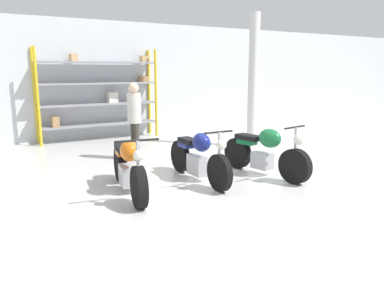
{
  "coord_description": "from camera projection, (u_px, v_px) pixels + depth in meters",
  "views": [
    {
      "loc": [
        -3.49,
        -5.77,
        2.11
      ],
      "look_at": [
        0.0,
        0.4,
        0.7
      ],
      "focal_mm": 35.0,
      "sensor_mm": 36.0,
      "label": 1
    }
  ],
  "objects": [
    {
      "name": "person_browsing",
      "position": [
        134.0,
        114.0,
        8.75
      ],
      "size": [
        0.33,
        0.33,
        1.82
      ],
      "rotation": [
        0.0,
        0.0,
        3.18
      ],
      "color": "#38332D",
      "rests_on": "ground_plane"
    },
    {
      "name": "back_wall",
      "position": [
        105.0,
        80.0,
        11.73
      ],
      "size": [
        30.0,
        0.08,
        3.6
      ],
      "color": "silver",
      "rests_on": "ground_plane"
    },
    {
      "name": "support_pillar",
      "position": [
        253.0,
        81.0,
        10.16
      ],
      "size": [
        0.28,
        0.28,
        3.6
      ],
      "color": "silver",
      "rests_on": "ground_plane"
    },
    {
      "name": "ground_plane",
      "position": [
        202.0,
        184.0,
        7.03
      ],
      "size": [
        30.0,
        30.0,
        0.0
      ],
      "primitive_type": "plane",
      "color": "silver"
    },
    {
      "name": "motorcycle_orange",
      "position": [
        128.0,
        167.0,
        6.45
      ],
      "size": [
        0.69,
        2.21,
        1.07
      ],
      "rotation": [
        0.0,
        0.0,
        -1.72
      ],
      "color": "black",
      "rests_on": "ground_plane"
    },
    {
      "name": "shelving_rack",
      "position": [
        100.0,
        93.0,
        11.35
      ],
      "size": [
        3.62,
        0.63,
        2.74
      ],
      "color": "gold",
      "rests_on": "ground_plane"
    },
    {
      "name": "motorcycle_blue",
      "position": [
        198.0,
        156.0,
        7.16
      ],
      "size": [
        0.57,
        2.16,
        1.07
      ],
      "rotation": [
        0.0,
        0.0,
        -1.57
      ],
      "color": "black",
      "rests_on": "ground_plane"
    },
    {
      "name": "motorcycle_green",
      "position": [
        265.0,
        152.0,
        7.53
      ],
      "size": [
        0.67,
        2.14,
        1.09
      ],
      "rotation": [
        0.0,
        0.0,
        -1.4
      ],
      "color": "black",
      "rests_on": "ground_plane"
    }
  ]
}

